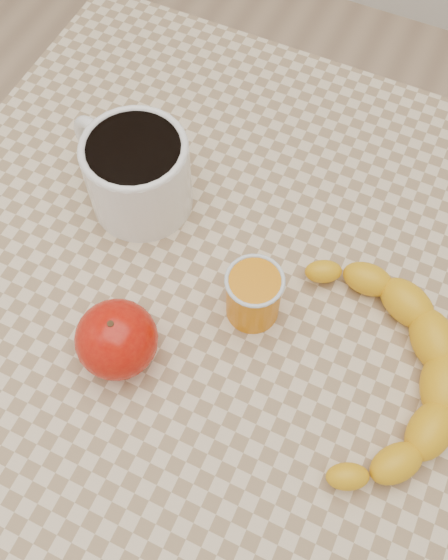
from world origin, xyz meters
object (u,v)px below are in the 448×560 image
at_px(coffee_mug, 136,171).
at_px(banana, 380,370).
at_px(apple, 117,339).
at_px(orange_juice_glass, 254,295).
at_px(table, 224,319).

distance_m(coffee_mug, banana, 0.36).
xyz_separation_m(apple, banana, (0.26, 0.09, -0.02)).
xyz_separation_m(orange_juice_glass, banana, (0.15, -0.02, -0.01)).
distance_m(table, banana, 0.23).
xyz_separation_m(table, orange_juice_glass, (0.04, -0.01, 0.12)).
height_order(orange_juice_glass, apple, apple).
height_order(table, orange_juice_glass, orange_juice_glass).
bearing_deg(banana, table, 154.81).
distance_m(table, apple, 0.19).
relative_size(orange_juice_glass, banana, 0.21).
bearing_deg(banana, orange_juice_glass, 156.96).
bearing_deg(apple, orange_juice_glass, 45.09).
bearing_deg(orange_juice_glass, table, 163.72).
xyz_separation_m(table, banana, (0.19, -0.03, 0.11)).
xyz_separation_m(coffee_mug, apple, (0.08, -0.19, -0.02)).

